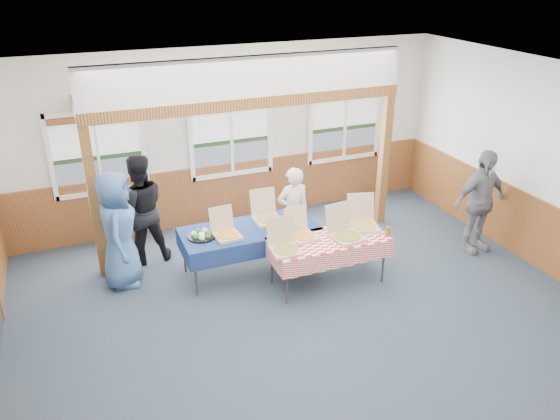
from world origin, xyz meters
The scene contains 27 objects.
floor centered at (0.00, 0.00, 0.00)m, with size 8.00×8.00×0.00m, color #27333F.
ceiling centered at (0.00, 0.00, 3.20)m, with size 8.00×8.00×0.00m, color white.
wall_back centered at (0.00, 3.50, 1.60)m, with size 8.00×8.00×0.00m, color silver.
wall_front centered at (0.00, -3.50, 1.60)m, with size 8.00×8.00×0.00m, color silver.
wall_right centered at (4.00, 0.00, 1.60)m, with size 8.00×8.00×0.00m, color silver.
wainscot_back centered at (0.00, 3.48, 0.55)m, with size 7.98×0.05×1.10m, color brown.
wainscot_right centered at (3.98, 0.00, 0.55)m, with size 0.05×6.98×1.10m, color brown.
window_left centered at (-2.30, 3.46, 1.68)m, with size 1.56×0.10×1.46m.
window_mid centered at (0.00, 3.46, 1.68)m, with size 1.56×0.10×1.46m.
window_right centered at (2.30, 3.46, 1.68)m, with size 1.56×0.10×1.46m.
post_left centered at (-2.50, 2.30, 1.20)m, with size 0.15×0.15×2.40m, color #5D3114.
post_right centered at (2.50, 2.30, 1.20)m, with size 0.15×0.15×2.40m, color #5D3114.
cross_beam centered at (0.00, 2.30, 2.49)m, with size 5.15×0.18×0.18m, color #5D3114.
table_left centered at (-0.35, 1.49, 0.71)m, with size 2.22×1.28×0.76m.
table_right centered at (0.62, 0.74, 0.70)m, with size 1.84×0.99×0.76m.
pizza_box_a centered at (-0.76, 1.38, 0.82)m, with size 0.41×0.48×0.40m.
pizza_box_b centered at (0.00, 1.65, 0.82)m, with size 0.42×0.51×0.45m.
pizza_box_c centered at (-0.12, 0.64, 0.82)m, with size 0.42×0.51×0.44m.
pizza_box_d centered at (0.27, 0.93, 0.82)m, with size 0.42×0.49×0.41m.
pizza_box_e centered at (0.87, 0.66, 0.83)m, with size 0.49×0.57×0.47m.
pizza_box_f centered at (1.29, 0.88, 0.83)m, with size 0.55×0.61×0.47m.
veggie_tray centered at (-1.10, 1.49, 0.79)m, with size 0.43×0.43×0.10m.
drink_glass centered at (1.47, 0.49, 0.83)m, with size 0.07×0.07×0.15m, color #915718.
woman_white centered at (0.50, 1.79, 0.76)m, with size 0.56×0.37×1.53m, color silver.
woman_black centered at (-1.84, 2.49, 0.91)m, with size 0.88×0.69×1.81m, color black.
man_blue centered at (-2.25, 1.90, 0.90)m, with size 0.88×0.57×1.80m, color #3D6399.
person_grey centered at (3.39, 0.75, 0.89)m, with size 1.04×0.43×1.77m, color slate.
Camera 1 is at (-2.71, -5.60, 4.53)m, focal length 35.00 mm.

